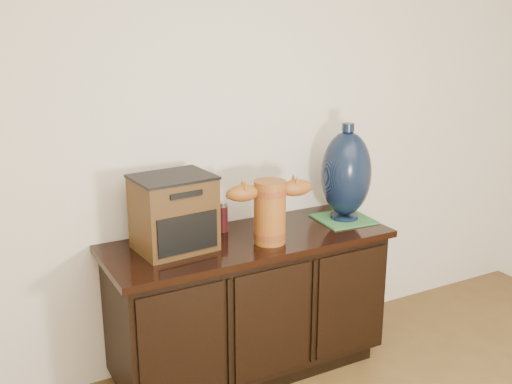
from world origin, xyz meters
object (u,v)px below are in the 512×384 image
tv_radio (174,213)px  lamp_base (346,174)px  spray_can (223,217)px  terracotta_vessel (270,208)px  sideboard (249,304)px

tv_radio → lamp_base: lamp_base is taller
tv_radio → spray_can: tv_radio is taller
terracotta_vessel → spray_can: size_ratio=2.84×
sideboard → terracotta_vessel: (0.06, -0.10, 0.55)m
sideboard → tv_radio: bearing=174.4°
terracotta_vessel → tv_radio: bearing=171.4°
tv_radio → spray_can: size_ratio=2.45×
terracotta_vessel → tv_radio: size_ratio=1.16×
lamp_base → spray_can: (-0.67, 0.15, -0.18)m
tv_radio → spray_can: (0.31, 0.11, -0.10)m
lamp_base → sideboard: bearing=-179.7°
lamp_base → spray_can: bearing=167.6°
spray_can → tv_radio: bearing=-159.7°
terracotta_vessel → spray_can: terracotta_vessel is taller
sideboard → spray_can: bearing=115.6°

